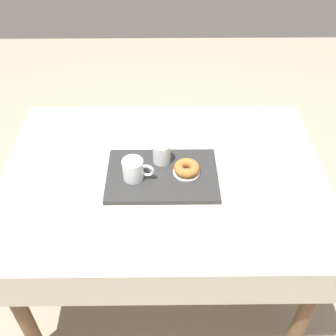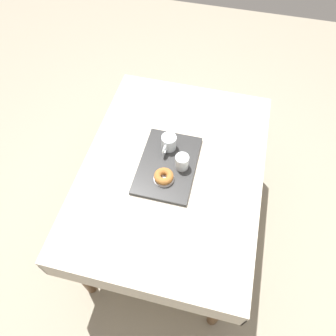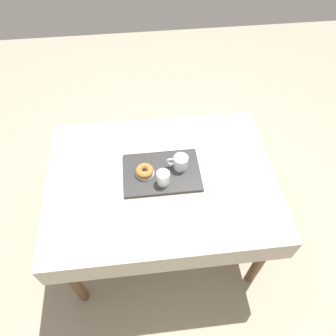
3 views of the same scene
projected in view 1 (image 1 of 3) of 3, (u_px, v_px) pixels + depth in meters
ground_plane at (165, 274)px, 2.16m from camera, size 6.00×6.00×0.00m
dining_table at (164, 187)px, 1.71m from camera, size 1.35×1.00×0.76m
serving_tray at (162, 175)px, 1.63m from camera, size 0.45×0.31×0.02m
tea_mug_left at (134, 170)px, 1.57m from camera, size 0.13×0.09×0.09m
water_glass_near at (162, 154)px, 1.65m from camera, size 0.07×0.07×0.09m
donut_plate_left at (186, 172)px, 1.62m from camera, size 0.11×0.11×0.01m
sugar_donut_left at (187, 168)px, 1.60m from camera, size 0.11×0.11×0.04m
paper_napkin at (81, 170)px, 1.66m from camera, size 0.14×0.15×0.01m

